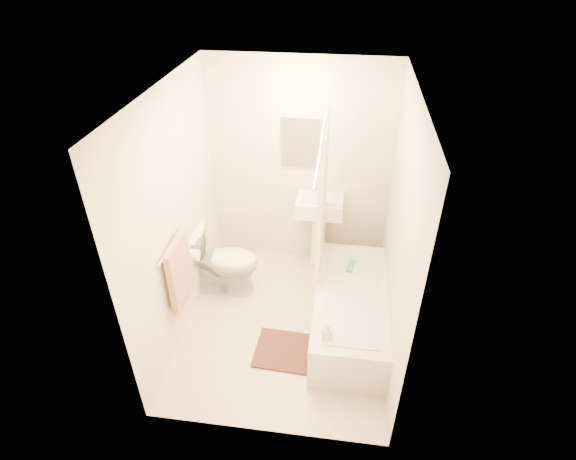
# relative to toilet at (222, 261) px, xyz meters

# --- Properties ---
(floor) EXTENTS (2.40, 2.40, 0.00)m
(floor) POSITION_rel_toilet_xyz_m (0.75, -0.46, -0.38)
(floor) COLOR beige
(floor) RESTS_ON ground
(ceiling) EXTENTS (2.40, 2.40, 0.00)m
(ceiling) POSITION_rel_toilet_xyz_m (0.75, -0.46, 2.02)
(ceiling) COLOR white
(ceiling) RESTS_ON ground
(wall_back) EXTENTS (2.00, 0.02, 2.40)m
(wall_back) POSITION_rel_toilet_xyz_m (0.75, 0.74, 0.82)
(wall_back) COLOR beige
(wall_back) RESTS_ON ground
(wall_left) EXTENTS (0.02, 2.40, 2.40)m
(wall_left) POSITION_rel_toilet_xyz_m (-0.25, -0.46, 0.82)
(wall_left) COLOR beige
(wall_left) RESTS_ON ground
(wall_right) EXTENTS (0.02, 2.40, 2.40)m
(wall_right) POSITION_rel_toilet_xyz_m (1.75, -0.46, 0.82)
(wall_right) COLOR beige
(wall_right) RESTS_ON ground
(mirror) EXTENTS (0.40, 0.03, 0.55)m
(mirror) POSITION_rel_toilet_xyz_m (0.75, 0.72, 1.12)
(mirror) COLOR white
(mirror) RESTS_ON wall_back
(curtain_rod) EXTENTS (0.03, 1.70, 0.03)m
(curtain_rod) POSITION_rel_toilet_xyz_m (1.05, -0.36, 1.62)
(curtain_rod) COLOR silver
(curtain_rod) RESTS_ON wall_back
(shower_curtain) EXTENTS (0.04, 0.80, 1.55)m
(shower_curtain) POSITION_rel_toilet_xyz_m (1.05, 0.04, 0.84)
(shower_curtain) COLOR silver
(shower_curtain) RESTS_ON curtain_rod
(towel_bar) EXTENTS (0.02, 0.60, 0.02)m
(towel_bar) POSITION_rel_toilet_xyz_m (-0.21, -0.71, 0.72)
(towel_bar) COLOR silver
(towel_bar) RESTS_ON wall_left
(towel) EXTENTS (0.06, 0.45, 0.66)m
(towel) POSITION_rel_toilet_xyz_m (-0.18, -0.71, 0.40)
(towel) COLOR #CC7266
(towel) RESTS_ON towel_bar
(toilet_paper) EXTENTS (0.11, 0.12, 0.12)m
(toilet_paper) POSITION_rel_toilet_xyz_m (-0.18, -0.34, 0.32)
(toilet_paper) COLOR white
(toilet_paper) RESTS_ON wall_left
(toilet) EXTENTS (0.80, 0.46, 0.77)m
(toilet) POSITION_rel_toilet_xyz_m (0.00, 0.00, 0.00)
(toilet) COLOR silver
(toilet) RESTS_ON floor
(sink) EXTENTS (0.51, 0.41, 1.01)m
(sink) POSITION_rel_toilet_xyz_m (1.00, 0.60, 0.12)
(sink) COLOR white
(sink) RESTS_ON floor
(bathtub) EXTENTS (0.70, 1.60, 0.45)m
(bathtub) POSITION_rel_toilet_xyz_m (1.40, -0.40, -0.16)
(bathtub) COLOR silver
(bathtub) RESTS_ON floor
(bath_mat) EXTENTS (0.68, 0.52, 0.02)m
(bath_mat) POSITION_rel_toilet_xyz_m (0.85, -0.83, -0.37)
(bath_mat) COLOR #492318
(bath_mat) RESTS_ON floor
(soap_bottle) EXTENTS (0.09, 0.09, 0.17)m
(soap_bottle) POSITION_rel_toilet_xyz_m (1.20, -1.01, 0.15)
(soap_bottle) COLOR white
(soap_bottle) RESTS_ON bathtub
(scrub_brush) EXTENTS (0.10, 0.21, 0.04)m
(scrub_brush) POSITION_rel_toilet_xyz_m (1.38, -0.01, 0.08)
(scrub_brush) COLOR green
(scrub_brush) RESTS_ON bathtub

